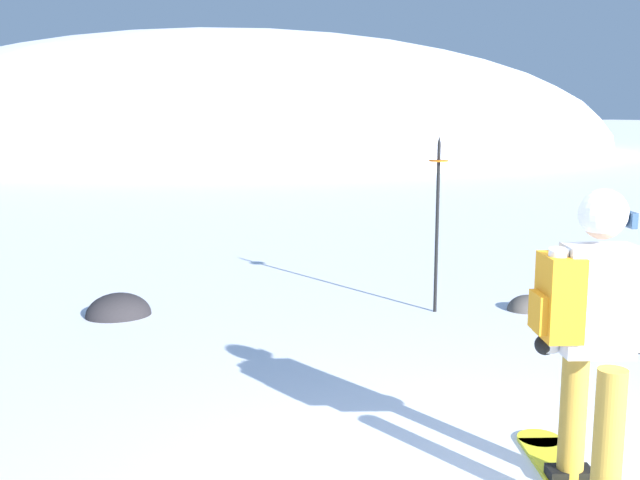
{
  "coord_description": "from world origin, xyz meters",
  "views": [
    {
      "loc": [
        -2.46,
        -2.42,
        2.1
      ],
      "look_at": [
        0.16,
        3.46,
        1.0
      ],
      "focal_mm": 42.34,
      "sensor_mm": 36.0,
      "label": 1
    }
  ],
  "objects_px": {
    "rock_mid": "(119,315)",
    "piste_marker_near": "(437,212)",
    "rock_dark": "(527,310)",
    "snowboarder_main": "(589,340)"
  },
  "relations": [
    {
      "from": "piste_marker_near",
      "to": "rock_dark",
      "type": "bearing_deg",
      "value": -19.66
    },
    {
      "from": "rock_dark",
      "to": "rock_mid",
      "type": "distance_m",
      "value": 4.34
    },
    {
      "from": "rock_dark",
      "to": "rock_mid",
      "type": "height_order",
      "value": "rock_mid"
    },
    {
      "from": "piste_marker_near",
      "to": "rock_dark",
      "type": "distance_m",
      "value": 1.47
    },
    {
      "from": "snowboarder_main",
      "to": "rock_dark",
      "type": "bearing_deg",
      "value": 54.56
    },
    {
      "from": "snowboarder_main",
      "to": "rock_mid",
      "type": "distance_m",
      "value": 5.27
    },
    {
      "from": "snowboarder_main",
      "to": "rock_dark",
      "type": "xyz_separation_m",
      "value": [
        2.4,
        3.37,
        -0.92
      ]
    },
    {
      "from": "snowboarder_main",
      "to": "rock_mid",
      "type": "height_order",
      "value": "snowboarder_main"
    },
    {
      "from": "rock_mid",
      "to": "piste_marker_near",
      "type": "bearing_deg",
      "value": -21.3
    },
    {
      "from": "rock_dark",
      "to": "rock_mid",
      "type": "xyz_separation_m",
      "value": [
        -4.05,
        1.55,
        0.0
      ]
    }
  ]
}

